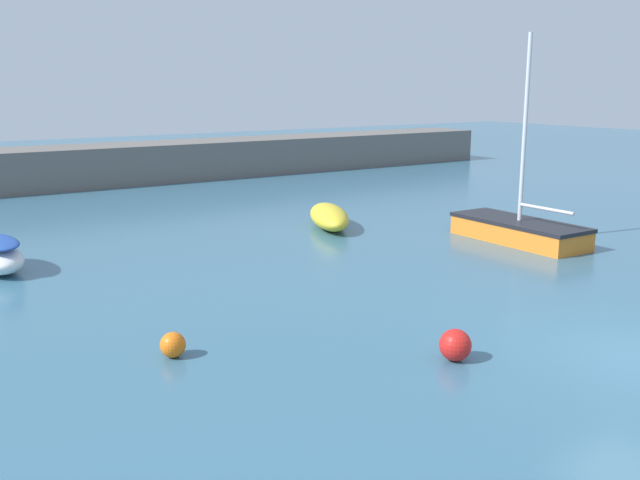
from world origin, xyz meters
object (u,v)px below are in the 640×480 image
mooring_buoy_red (455,345)px  mooring_buoy_orange (173,345)px  sailboat_tall_mast (519,229)px  rowboat_white_midwater (329,217)px

mooring_buoy_red → mooring_buoy_orange: bearing=144.5°
mooring_buoy_red → sailboat_tall_mast: bearing=35.1°
sailboat_tall_mast → mooring_buoy_red: sailboat_tall_mast is taller
sailboat_tall_mast → mooring_buoy_red: bearing=125.8°
rowboat_white_midwater → sailboat_tall_mast: bearing=60.3°
mooring_buoy_orange → sailboat_tall_mast: bearing=13.6°
mooring_buoy_orange → mooring_buoy_red: bearing=-35.5°
rowboat_white_midwater → mooring_buoy_orange: rowboat_white_midwater is taller
mooring_buoy_orange → mooring_buoy_red: size_ratio=0.81×
rowboat_white_midwater → mooring_buoy_orange: bearing=-23.1°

